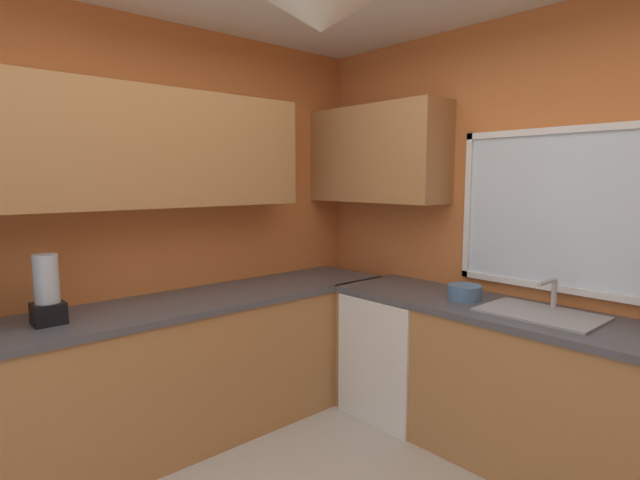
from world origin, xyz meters
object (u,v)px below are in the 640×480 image
sink_assembly (541,313)px  blender_appliance (47,293)px  dishwasher (400,353)px  bowl (464,292)px

sink_assembly → blender_appliance: bearing=-128.0°
dishwasher → bowl: size_ratio=4.09×
dishwasher → blender_appliance: (-0.66, -2.02, 0.63)m
sink_assembly → blender_appliance: (-1.60, -2.05, 0.15)m
blender_appliance → dishwasher: bearing=71.9°
sink_assembly → blender_appliance: blender_appliance is taller
dishwasher → bowl: bearing=3.6°
bowl → blender_appliance: blender_appliance is taller
bowl → blender_appliance: (-1.13, -2.05, 0.12)m
dishwasher → bowl: (0.47, 0.03, 0.51)m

